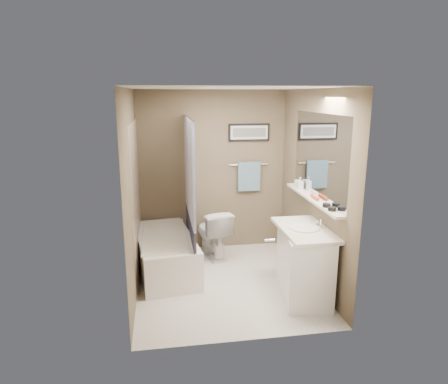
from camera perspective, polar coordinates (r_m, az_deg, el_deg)
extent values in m
plane|color=silver|center=(5.21, 0.27, -12.77)|extent=(2.50, 2.50, 0.00)
cube|color=white|center=(4.66, 0.30, 14.40)|extent=(2.20, 2.50, 0.04)
cube|color=brown|center=(5.99, -1.63, 2.89)|extent=(2.20, 0.04, 2.40)
cube|color=brown|center=(3.64, 3.44, -4.35)|extent=(2.20, 0.04, 2.40)
cube|color=brown|center=(4.75, -12.69, -0.33)|extent=(0.04, 2.50, 2.40)
cube|color=brown|center=(5.08, 12.39, 0.61)|extent=(0.04, 2.50, 2.40)
cube|color=beige|center=(5.28, -12.39, -1.13)|extent=(0.02, 1.55, 2.00)
cylinder|color=silver|center=(5.12, -5.13, 10.59)|extent=(0.02, 1.55, 0.02)
cube|color=white|center=(5.20, -4.98, 3.42)|extent=(0.03, 1.45, 1.28)
cube|color=#262947|center=(5.40, -4.80, -5.16)|extent=(0.03, 1.45, 0.36)
cube|color=silver|center=(4.87, 13.39, 5.03)|extent=(0.02, 1.60, 1.00)
cube|color=silver|center=(4.95, 12.47, -0.93)|extent=(0.12, 1.60, 0.03)
cylinder|color=silver|center=(6.05, 3.57, 3.95)|extent=(0.60, 0.02, 0.02)
cube|color=#8DBCCE|center=(6.06, 3.58, 2.24)|extent=(0.34, 0.05, 0.44)
cube|color=black|center=(6.00, 3.60, 8.49)|extent=(0.62, 0.02, 0.26)
cube|color=white|center=(5.99, 3.63, 8.48)|extent=(0.56, 0.00, 0.20)
cube|color=#595959|center=(5.99, 3.64, 8.48)|extent=(0.50, 0.00, 0.13)
cube|color=silver|center=(3.84, 11.53, -6.76)|extent=(0.80, 0.02, 2.00)
cylinder|color=silver|center=(3.79, 6.54, -6.85)|extent=(0.10, 0.02, 0.02)
cube|color=white|center=(5.48, -8.40, -8.67)|extent=(0.90, 1.58, 0.50)
cube|color=white|center=(5.39, -8.49, -6.22)|extent=(0.56, 1.36, 0.02)
imported|color=white|center=(5.88, -1.67, -5.82)|extent=(0.56, 0.78, 0.72)
cube|color=white|center=(4.83, 11.36, -10.04)|extent=(0.62, 0.96, 0.80)
cube|color=silver|center=(4.68, 11.48, -5.33)|extent=(0.54, 0.96, 0.04)
cylinder|color=white|center=(4.67, 11.38, -5.02)|extent=(0.34, 0.34, 0.01)
cylinder|color=silver|center=(4.72, 13.69, -4.37)|extent=(0.02, 0.02, 0.10)
sphere|color=silver|center=(4.82, 13.22, -4.23)|extent=(0.05, 0.05, 0.05)
cylinder|color=black|center=(4.43, 15.18, -2.34)|extent=(0.09, 0.09, 0.04)
cylinder|color=black|center=(4.56, 14.44, -1.85)|extent=(0.09, 0.09, 0.04)
cylinder|color=#C3411B|center=(4.88, 12.82, -0.73)|extent=(0.05, 0.22, 0.04)
cube|color=#F897C2|center=(5.16, 11.56, -0.09)|extent=(0.03, 0.16, 0.01)
cylinder|color=silver|center=(5.43, 10.43, 1.17)|extent=(0.08, 0.08, 0.10)
imported|color=#999999|center=(5.33, 10.81, 1.25)|extent=(0.07, 0.08, 0.16)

